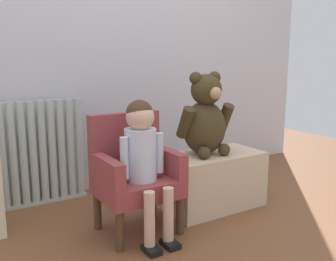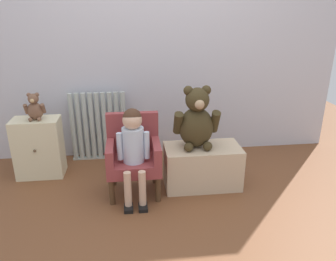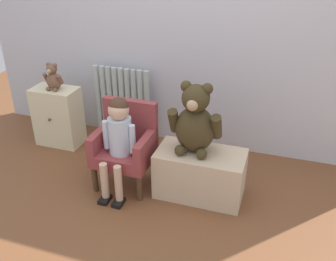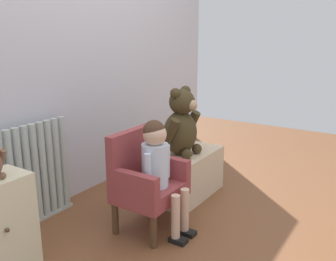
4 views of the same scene
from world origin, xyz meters
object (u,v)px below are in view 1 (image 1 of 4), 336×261
at_px(child_figure, 143,149).
at_px(large_teddy_bear, 205,118).
at_px(radiator, 43,153).
at_px(child_armchair, 134,171).
at_px(low_bench, 213,180).

height_order(child_figure, large_teddy_bear, large_teddy_bear).
height_order(radiator, large_teddy_bear, large_teddy_bear).
distance_m(child_armchair, large_teddy_bear, 0.58).
relative_size(child_armchair, low_bench, 1.02).
distance_m(radiator, child_figure, 0.86).
distance_m(child_armchair, child_figure, 0.18).
xyz_separation_m(child_armchair, child_figure, (-0.00, -0.11, 0.15)).
xyz_separation_m(radiator, large_teddy_bear, (0.86, -0.63, 0.24)).
bearing_deg(radiator, child_figure, -66.80).
height_order(child_figure, low_bench, child_figure).
height_order(radiator, child_figure, child_figure).
relative_size(radiator, child_figure, 0.93).
xyz_separation_m(child_armchair, low_bench, (0.58, 0.02, -0.16)).
xyz_separation_m(low_bench, large_teddy_bear, (-0.06, 0.02, 0.41)).
bearing_deg(radiator, child_armchair, -63.58).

